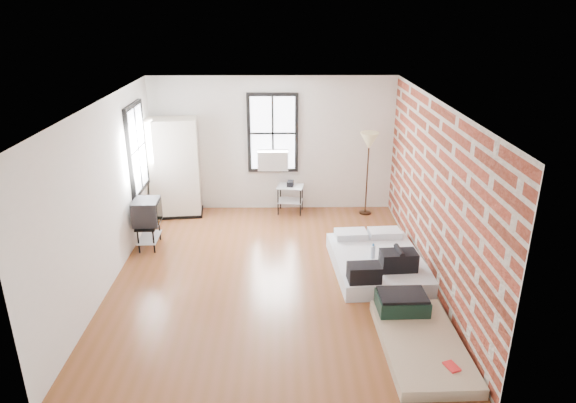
{
  "coord_description": "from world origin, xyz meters",
  "views": [
    {
      "loc": [
        0.17,
        -7.3,
        4.13
      ],
      "look_at": [
        0.28,
        0.3,
        1.18
      ],
      "focal_mm": 32.0,
      "sensor_mm": 36.0,
      "label": 1
    }
  ],
  "objects_px": {
    "wardrobe": "(174,168)",
    "tv_stand": "(147,214)",
    "mattress_bare": "(417,334)",
    "mattress_main": "(378,261)",
    "side_table": "(290,191)",
    "floor_lamp": "(369,145)"
  },
  "relations": [
    {
      "from": "mattress_bare",
      "to": "tv_stand",
      "type": "xyz_separation_m",
      "value": [
        -4.14,
        2.87,
        0.52
      ]
    },
    {
      "from": "tv_stand",
      "to": "side_table",
      "type": "bearing_deg",
      "value": 29.99
    },
    {
      "from": "mattress_main",
      "to": "wardrobe",
      "type": "bearing_deg",
      "value": 142.7
    },
    {
      "from": "floor_lamp",
      "to": "mattress_main",
      "type": "bearing_deg",
      "value": -94.23
    },
    {
      "from": "wardrobe",
      "to": "mattress_bare",
      "type": "bearing_deg",
      "value": -54.01
    },
    {
      "from": "side_table",
      "to": "tv_stand",
      "type": "relative_size",
      "value": 0.78
    },
    {
      "from": "mattress_main",
      "to": "side_table",
      "type": "height_order",
      "value": "side_table"
    },
    {
      "from": "mattress_main",
      "to": "mattress_bare",
      "type": "xyz_separation_m",
      "value": [
        0.18,
        -1.91,
        -0.05
      ]
    },
    {
      "from": "mattress_main",
      "to": "mattress_bare",
      "type": "distance_m",
      "value": 1.91
    },
    {
      "from": "wardrobe",
      "to": "side_table",
      "type": "xyz_separation_m",
      "value": [
        2.36,
        0.07,
        -0.54
      ]
    },
    {
      "from": "mattress_bare",
      "to": "side_table",
      "type": "xyz_separation_m",
      "value": [
        -1.57,
        4.46,
        0.35
      ]
    },
    {
      "from": "floor_lamp",
      "to": "tv_stand",
      "type": "relative_size",
      "value": 1.92
    },
    {
      "from": "mattress_main",
      "to": "tv_stand",
      "type": "bearing_deg",
      "value": 162.52
    },
    {
      "from": "mattress_main",
      "to": "mattress_bare",
      "type": "bearing_deg",
      "value": -88.5
    },
    {
      "from": "mattress_bare",
      "to": "floor_lamp",
      "type": "relative_size",
      "value": 1.09
    },
    {
      "from": "mattress_bare",
      "to": "mattress_main",
      "type": "bearing_deg",
      "value": 93.97
    },
    {
      "from": "side_table",
      "to": "floor_lamp",
      "type": "height_order",
      "value": "floor_lamp"
    },
    {
      "from": "wardrobe",
      "to": "tv_stand",
      "type": "distance_m",
      "value": 1.57
    },
    {
      "from": "wardrobe",
      "to": "tv_stand",
      "type": "bearing_deg",
      "value": -103.87
    },
    {
      "from": "mattress_bare",
      "to": "wardrobe",
      "type": "bearing_deg",
      "value": 130.48
    },
    {
      "from": "mattress_main",
      "to": "wardrobe",
      "type": "xyz_separation_m",
      "value": [
        -3.75,
        2.48,
        0.84
      ]
    },
    {
      "from": "wardrobe",
      "to": "tv_stand",
      "type": "height_order",
      "value": "wardrobe"
    }
  ]
}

